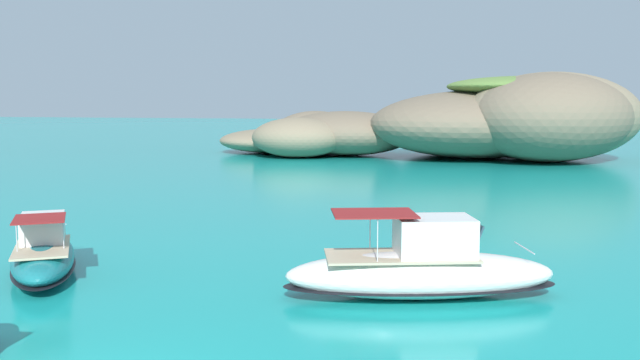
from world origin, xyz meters
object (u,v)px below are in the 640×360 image
islet_large (518,120)px  islet_small (315,136)px  motorboat_teal (43,254)px  motorboat_white (421,270)px

islet_large → islet_small: (-19.90, 2.00, -1.74)m
motorboat_teal → islet_small: bearing=95.3°
islet_large → islet_small: bearing=174.3°
motorboat_teal → islet_large: bearing=72.4°
islet_large → islet_small: 20.08m
islet_small → motorboat_white: bearing=-71.9°
islet_small → motorboat_teal: (4.65, -49.93, -1.25)m
motorboat_teal → motorboat_white: (11.54, 0.40, 0.13)m
islet_large → islet_small: islet_large is taller
islet_small → motorboat_teal: size_ratio=3.64×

